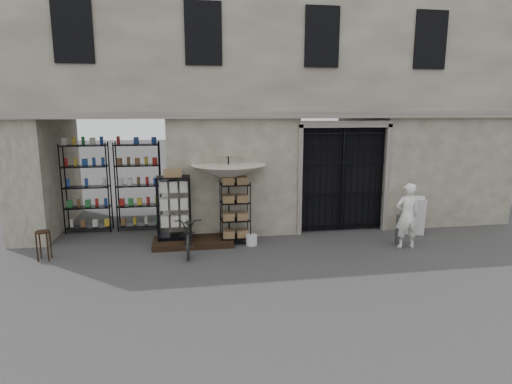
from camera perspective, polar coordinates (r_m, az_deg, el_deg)
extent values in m
plane|color=black|center=(9.94, 5.98, -9.05)|extent=(80.00, 80.00, 0.00)
cube|color=#A8A18C|center=(13.28, 1.60, 15.78)|extent=(14.00, 4.00, 9.00)
cube|color=black|center=(12.09, -18.73, 1.39)|extent=(3.00, 1.70, 3.00)
cube|color=black|center=(12.63, -18.53, 0.64)|extent=(2.70, 0.50, 2.50)
cube|color=black|center=(12.21, 11.19, 1.86)|extent=(2.50, 0.06, 3.00)
cube|color=black|center=(12.07, 11.45, 1.50)|extent=(0.05, 0.05, 2.80)
cube|color=black|center=(11.05, -8.40, -6.62)|extent=(2.00, 0.90, 0.15)
cube|color=black|center=(11.18, -10.73, -5.84)|extent=(0.86, 0.60, 0.09)
cube|color=silver|center=(10.75, -11.10, -2.38)|extent=(0.74, 0.12, 1.49)
cube|color=silver|center=(11.01, -10.86, -2.53)|extent=(0.72, 0.45, 1.24)
cube|color=olive|center=(10.83, -11.04, 2.27)|extent=(0.49, 0.40, 0.18)
cube|color=black|center=(10.92, -2.80, -2.69)|extent=(0.86, 0.76, 1.63)
cube|color=olive|center=(10.93, -2.80, -2.94)|extent=(0.73, 0.62, 1.22)
cylinder|color=black|center=(10.98, -3.64, -1.01)|extent=(0.05, 0.05, 2.23)
imported|color=#B6AB9C|center=(10.84, -3.69, 3.18)|extent=(2.09, 2.11, 1.50)
cylinder|color=silver|center=(10.91, -0.60, -6.40)|extent=(0.38, 0.38, 0.27)
imported|color=black|center=(10.60, -8.83, -7.83)|extent=(0.64, 0.94, 1.75)
cylinder|color=black|center=(10.87, -26.59, -4.77)|extent=(0.42, 0.42, 0.03)
cube|color=black|center=(10.95, -26.44, -6.45)|extent=(0.32, 0.32, 0.66)
cylinder|color=#545556|center=(11.49, 18.48, -4.78)|extent=(0.15, 0.15, 0.77)
imported|color=white|center=(11.40, 19.24, -6.97)|extent=(0.69, 1.66, 0.39)
cube|color=silver|center=(12.26, 20.52, -3.20)|extent=(0.55, 0.43, 1.03)
cube|color=silver|center=(12.57, 20.39, -2.85)|extent=(0.55, 0.43, 1.03)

